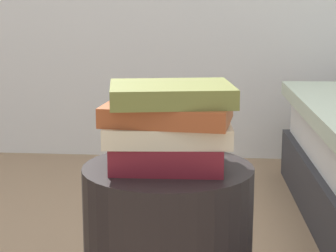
% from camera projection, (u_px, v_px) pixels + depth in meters
% --- Properties ---
extents(book_maroon, '(0.24, 0.19, 0.06)m').
position_uv_depth(book_maroon, '(168.00, 154.00, 1.36)').
color(book_maroon, maroon).
rests_on(book_maroon, side_table).
extents(book_cream, '(0.28, 0.20, 0.04)m').
position_uv_depth(book_cream, '(167.00, 132.00, 1.34)').
color(book_cream, beige).
rests_on(book_cream, book_maroon).
extents(book_rust, '(0.28, 0.21, 0.04)m').
position_uv_depth(book_rust, '(167.00, 112.00, 1.34)').
color(book_rust, '#994723').
rests_on(book_rust, book_cream).
extents(book_olive, '(0.29, 0.24, 0.04)m').
position_uv_depth(book_olive, '(171.00, 94.00, 1.33)').
color(book_olive, olive).
rests_on(book_olive, book_rust).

